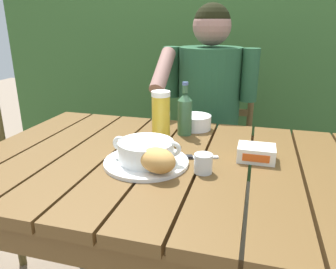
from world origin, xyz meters
TOP-DOWN VIEW (x-y plane):
  - dining_table at (0.00, 0.00)m, footprint 1.39×0.87m
  - hedge_backdrop at (0.03, 1.67)m, footprint 3.51×0.91m
  - chair_near_diner at (-0.01, 0.87)m, footprint 0.46×0.43m
  - person_eating at (-0.01, 0.68)m, footprint 0.48×0.47m
  - serving_plate at (-0.09, -0.06)m, footprint 0.27×0.27m
  - soup_bowl at (-0.09, -0.06)m, footprint 0.23×0.18m
  - bread_roll at (-0.03, -0.13)m, footprint 0.14×0.13m
  - beer_glass at (-0.11, 0.19)m, footprint 0.07×0.07m
  - beer_bottle at (-0.04, 0.26)m, footprint 0.06×0.06m
  - water_glass_small at (0.10, -0.07)m, footprint 0.06×0.06m
  - butter_tub at (0.25, 0.07)m, footprint 0.12×0.09m
  - table_knife at (0.04, 0.02)m, footprint 0.15×0.06m
  - diner_bowl at (-0.01, 0.34)m, footprint 0.13×0.13m

SIDE VIEW (x-z plane):
  - chair_near_diner at x=-0.01m, z-range -0.01..0.96m
  - dining_table at x=0.00m, z-range 0.27..1.00m
  - table_knife at x=0.04m, z-range 0.72..0.73m
  - serving_plate at x=-0.09m, z-range 0.72..0.73m
  - person_eating at x=-0.01m, z-range 0.11..1.35m
  - butter_tub at x=0.25m, z-range 0.72..0.77m
  - water_glass_small at x=0.10m, z-range 0.72..0.78m
  - diner_bowl at x=-0.01m, z-range 0.72..0.78m
  - soup_bowl at x=-0.09m, z-range 0.73..0.80m
  - bread_roll at x=-0.03m, z-range 0.73..0.81m
  - beer_bottle at x=-0.04m, z-range 0.70..0.92m
  - beer_glass at x=-0.11m, z-range 0.72..0.91m
  - hedge_backdrop at x=0.03m, z-range -0.17..2.36m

